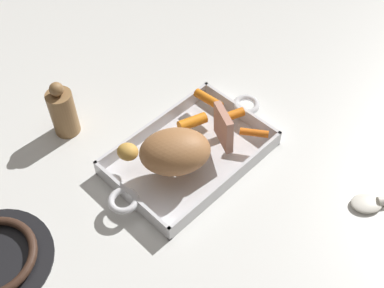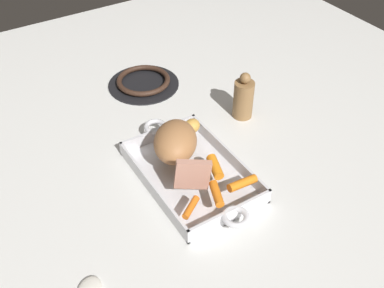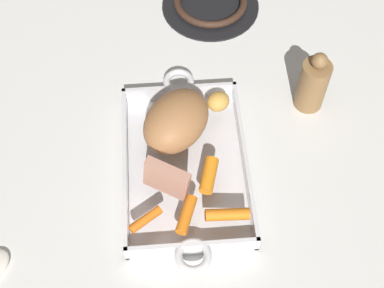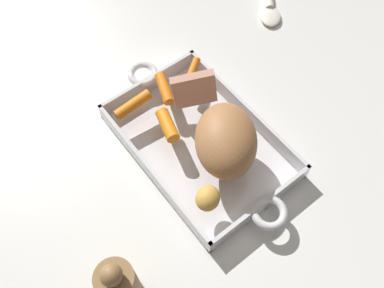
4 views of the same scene
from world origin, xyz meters
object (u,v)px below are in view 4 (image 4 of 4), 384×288
(roasting_dish, at_px, (200,143))
(baby_carrot_northeast, at_px, (164,88))
(pepper_mill, at_px, (119,285))
(baby_carrot_long, at_px, (133,105))
(potato_whole, at_px, (208,198))
(pork_roast, at_px, (226,140))
(baby_carrot_short, at_px, (192,71))
(baby_carrot_northwest, at_px, (167,125))
(roast_slice_thin, at_px, (194,90))

(roasting_dish, relative_size, baby_carrot_northeast, 6.34)
(roasting_dish, xyz_separation_m, pepper_mill, (-0.12, 0.23, 0.04))
(baby_carrot_long, distance_m, potato_whole, 0.21)
(roasting_dish, height_order, pepper_mill, pepper_mill)
(roasting_dish, relative_size, pork_roast, 3.00)
(pork_roast, bearing_deg, baby_carrot_short, -19.99)
(potato_whole, bearing_deg, roasting_dish, -32.96)
(baby_carrot_northwest, bearing_deg, pork_roast, -153.31)
(roasting_dish, bearing_deg, pork_roast, -167.49)
(roasting_dish, bearing_deg, potato_whole, 147.04)
(baby_carrot_northwest, relative_size, pepper_mill, 0.45)
(roast_slice_thin, relative_size, baby_carrot_northeast, 1.17)
(roast_slice_thin, relative_size, potato_whole, 1.76)
(pepper_mill, bearing_deg, baby_carrot_short, -52.47)
(roast_slice_thin, xyz_separation_m, potato_whole, (-0.16, 0.10, -0.02))
(baby_carrot_northwest, relative_size, baby_carrot_short, 1.05)
(roasting_dish, xyz_separation_m, baby_carrot_short, (0.11, -0.07, 0.03))
(pork_roast, height_order, baby_carrot_northeast, pork_roast)
(roasting_dish, relative_size, baby_carrot_short, 6.98)
(roast_slice_thin, height_order, baby_carrot_short, roast_slice_thin)
(baby_carrot_short, xyz_separation_m, pepper_mill, (-0.23, 0.30, 0.01))
(roast_slice_thin, distance_m, pepper_mill, 0.32)
(baby_carrot_long, relative_size, baby_carrot_northeast, 1.10)
(pork_roast, distance_m, baby_carrot_northeast, 0.16)
(potato_whole, relative_size, pepper_mill, 0.31)
(baby_carrot_northwest, relative_size, baby_carrot_long, 0.87)
(roast_slice_thin, height_order, potato_whole, roast_slice_thin)
(baby_carrot_short, bearing_deg, roasting_dish, 147.93)
(baby_carrot_northeast, xyz_separation_m, pepper_mill, (-0.23, 0.24, 0.01))
(baby_carrot_northwest, xyz_separation_m, baby_carrot_long, (0.07, 0.02, -0.00))
(baby_carrot_long, height_order, baby_carrot_short, baby_carrot_long)
(baby_carrot_long, bearing_deg, potato_whole, 177.90)
(baby_carrot_long, bearing_deg, pepper_mill, 142.90)
(pork_roast, bearing_deg, roast_slice_thin, -11.40)
(pork_roast, distance_m, baby_carrot_long, 0.18)
(potato_whole, bearing_deg, baby_carrot_northwest, -11.78)
(roasting_dish, xyz_separation_m, pork_roast, (-0.05, -0.01, 0.06))
(baby_carrot_short, xyz_separation_m, baby_carrot_northeast, (-0.00, 0.06, 0.00))
(pork_roast, relative_size, baby_carrot_northwest, 2.22)
(potato_whole, distance_m, pepper_mill, 0.17)
(roast_slice_thin, relative_size, baby_carrot_northwest, 1.22)
(roast_slice_thin, bearing_deg, roasting_dish, 150.63)
(pork_roast, height_order, roast_slice_thin, same)
(roast_slice_thin, distance_m, baby_carrot_northeast, 0.06)
(potato_whole, bearing_deg, baby_carrot_short, -32.50)
(pork_roast, distance_m, baby_carrot_northwest, 0.11)
(roasting_dish, height_order, baby_carrot_long, baby_carrot_long)
(pork_roast, bearing_deg, baby_carrot_northeast, 1.92)
(roast_slice_thin, height_order, baby_carrot_northwest, roast_slice_thin)
(pork_roast, bearing_deg, pepper_mill, 106.95)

